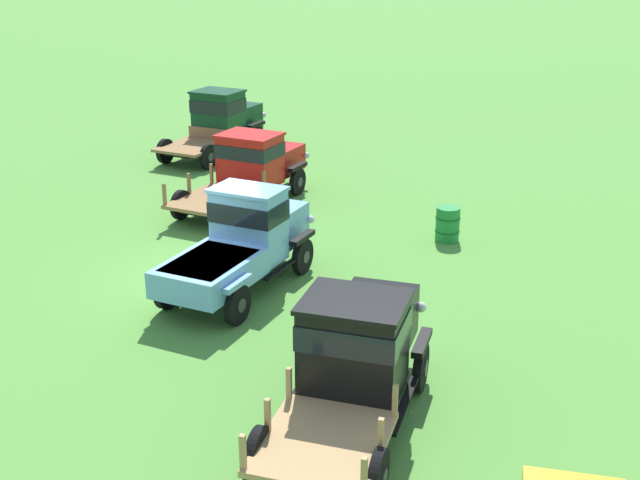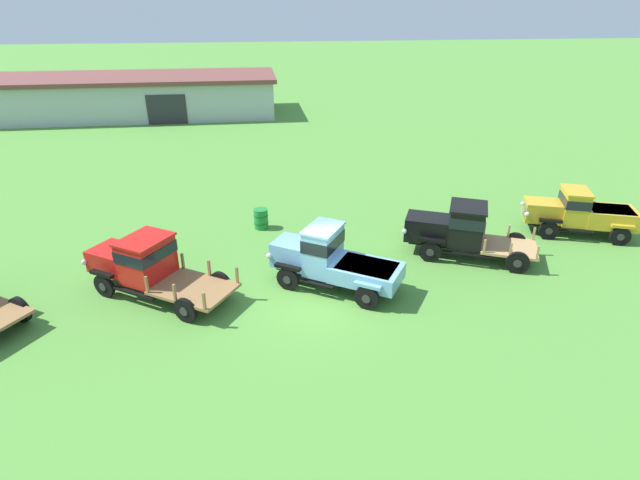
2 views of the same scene
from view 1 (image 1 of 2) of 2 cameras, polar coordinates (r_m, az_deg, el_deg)
ground_plane at (r=19.24m, az=-7.98°, el=-2.62°), size 240.00×240.00×0.00m
vintage_truck_foreground_near at (r=30.42m, az=-7.02°, el=8.50°), size 5.22×4.25×2.34m
vintage_truck_second_in_line at (r=24.49m, az=-4.75°, el=5.35°), size 5.65×4.54×2.11m
vintage_truck_midrow_center at (r=18.24m, az=-5.52°, el=-0.08°), size 4.85×3.88×2.28m
vintage_truck_far_side at (r=13.42m, az=2.75°, el=-7.67°), size 5.40×3.65×2.19m
oil_drum_beside_row at (r=21.47m, az=9.06°, el=1.14°), size 0.66×0.66×0.93m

